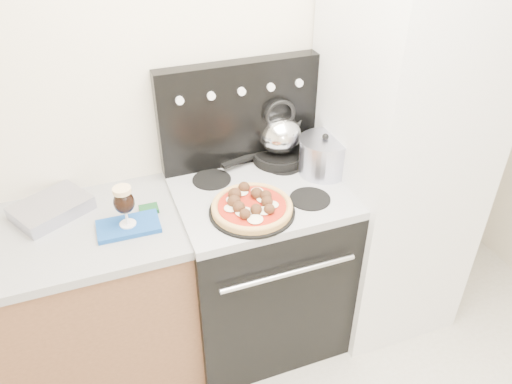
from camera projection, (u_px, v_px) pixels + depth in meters
name	position (u px, v px, depth m)	size (l,w,h in m)	color
room_shell	(347.00, 265.00, 1.36)	(3.52, 3.01, 2.52)	silver
base_cabinet	(26.00, 325.00, 2.23)	(1.45, 0.60, 0.86)	brown
stove_body	(259.00, 268.00, 2.52)	(0.76, 0.65, 0.88)	black
cooktop	(259.00, 193.00, 2.26)	(0.76, 0.65, 0.04)	#ADADB2
backguard	(239.00, 114.00, 2.32)	(0.76, 0.08, 0.50)	black
fridge	(396.00, 159.00, 2.41)	(0.64, 0.68, 1.90)	silver
foil_sheet	(51.00, 208.00, 2.11)	(0.30, 0.22, 0.06)	silver
oven_mitt	(128.00, 226.00, 2.04)	(0.25, 0.15, 0.02)	#154594
beer_glass	(125.00, 206.00, 1.98)	(0.08, 0.08, 0.18)	black
pizza_pan	(252.00, 211.00, 2.10)	(0.36, 0.36, 0.01)	black
pizza	(252.00, 205.00, 2.08)	(0.34, 0.34, 0.05)	tan
skillet	(279.00, 156.00, 2.45)	(0.26, 0.26, 0.05)	black
tea_kettle	(280.00, 131.00, 2.37)	(0.21, 0.21, 0.23)	silver
stock_pot	(324.00, 157.00, 2.32)	(0.23, 0.23, 0.17)	silver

